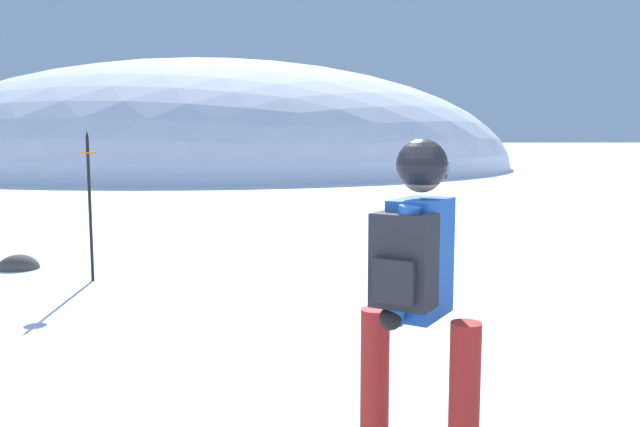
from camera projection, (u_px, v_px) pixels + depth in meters
ridge_peak_main at (212, 167)px, 36.57m from camera, size 32.12×28.91×11.41m
snowboarder_main at (417, 302)px, 3.23m from camera, size 1.57×1.15×1.71m
piste_marker_near at (89, 196)px, 7.79m from camera, size 0.20×0.20×1.79m
rock_dark at (19, 269)px, 8.62m from camera, size 0.53×0.45×0.37m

